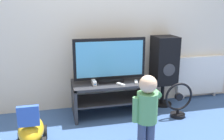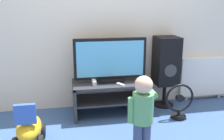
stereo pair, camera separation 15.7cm
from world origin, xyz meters
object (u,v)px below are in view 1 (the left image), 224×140
(speaker_tower, at_px, (164,61))
(radiator, at_px, (200,75))
(remote_primary, at_px, (136,82))
(television, at_px, (110,61))
(floor_fan, at_px, (178,101))
(game_console, at_px, (94,82))
(remote_secondary, at_px, (121,84))
(child, at_px, (147,108))
(ride_on_toy, at_px, (31,130))

(speaker_tower, distance_m, radiator, 0.76)
(remote_primary, height_order, radiator, radiator)
(television, distance_m, floor_fan, 1.02)
(game_console, relative_size, speaker_tower, 0.19)
(floor_fan, bearing_deg, remote_primary, 159.45)
(remote_primary, distance_m, radiator, 1.23)
(remote_secondary, bearing_deg, television, 116.76)
(game_console, height_order, child, child)
(television, xyz_separation_m, floor_fan, (0.82, -0.33, -0.51))
(television, bearing_deg, child, -81.72)
(television, height_order, floor_fan, television)
(child, distance_m, floor_fan, 0.96)
(television, distance_m, ride_on_toy, 1.26)
(radiator, bearing_deg, remote_secondary, -163.09)
(speaker_tower, xyz_separation_m, floor_fan, (0.03, -0.42, -0.43))
(child, bearing_deg, television, 98.28)
(speaker_tower, relative_size, floor_fan, 2.16)
(television, relative_size, game_console, 4.84)
(television, bearing_deg, speaker_tower, 6.50)
(television, relative_size, child, 1.19)
(speaker_tower, relative_size, radiator, 1.27)
(remote_primary, relative_size, ride_on_toy, 0.27)
(speaker_tower, bearing_deg, child, -121.87)
(child, bearing_deg, game_console, 111.98)
(television, distance_m, speaker_tower, 0.80)
(remote_secondary, relative_size, floor_fan, 0.28)
(remote_secondary, xyz_separation_m, ride_on_toy, (-1.05, -0.45, -0.26))
(remote_primary, bearing_deg, floor_fan, -20.55)
(remote_primary, xyz_separation_m, ride_on_toy, (-1.27, -0.49, -0.26))
(child, xyz_separation_m, ride_on_toy, (-1.10, 0.33, -0.27))
(television, relative_size, speaker_tower, 0.94)
(game_console, distance_m, floor_fan, 1.11)
(game_console, bearing_deg, television, 16.22)
(remote_primary, bearing_deg, ride_on_toy, -158.81)
(remote_secondary, bearing_deg, ride_on_toy, -157.07)
(ride_on_toy, bearing_deg, child, -16.70)
(remote_secondary, relative_size, radiator, 0.17)
(radiator, bearing_deg, floor_fan, -139.33)
(television, height_order, speaker_tower, television)
(remote_primary, distance_m, child, 0.84)
(remote_secondary, xyz_separation_m, child, (0.05, -0.78, 0.01))
(television, bearing_deg, radiator, 8.96)
(speaker_tower, bearing_deg, remote_secondary, -158.30)
(floor_fan, distance_m, ride_on_toy, 1.81)
(remote_secondary, distance_m, ride_on_toy, 1.17)
(floor_fan, bearing_deg, speaker_tower, 93.68)
(speaker_tower, xyz_separation_m, ride_on_toy, (-1.76, -0.72, -0.45))
(remote_primary, relative_size, remote_secondary, 1.03)
(television, relative_size, remote_secondary, 7.13)
(ride_on_toy, bearing_deg, radiator, 19.57)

